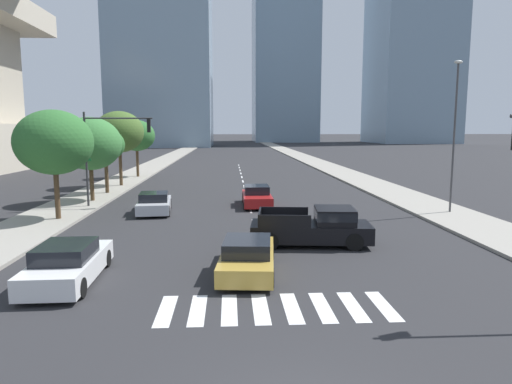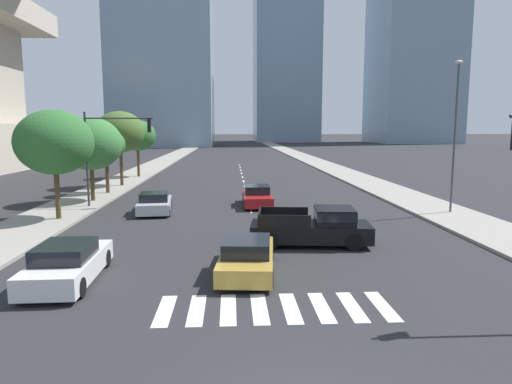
% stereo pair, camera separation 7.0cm
% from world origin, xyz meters
% --- Properties ---
extents(sidewalk_east, '(4.00, 260.00, 0.15)m').
position_xyz_m(sidewalk_east, '(11.68, 30.00, 0.07)').
color(sidewalk_east, gray).
rests_on(sidewalk_east, ground).
extents(sidewalk_west, '(4.00, 260.00, 0.15)m').
position_xyz_m(sidewalk_west, '(-11.68, 30.00, 0.07)').
color(sidewalk_west, gray).
rests_on(sidewalk_west, ground).
extents(crosswalk_near, '(6.75, 2.30, 0.01)m').
position_xyz_m(crosswalk_near, '(0.00, 5.61, 0.00)').
color(crosswalk_near, silver).
rests_on(crosswalk_near, ground).
extents(lane_divider_center, '(0.14, 50.00, 0.01)m').
position_xyz_m(lane_divider_center, '(0.00, 33.61, 0.00)').
color(lane_divider_center, silver).
rests_on(lane_divider_center, ground).
extents(pickup_truck, '(5.45, 2.64, 1.67)m').
position_xyz_m(pickup_truck, '(2.53, 12.78, 0.81)').
color(pickup_truck, black).
rests_on(pickup_truck, ground).
extents(sedan_gold_0, '(2.26, 4.77, 1.28)m').
position_xyz_m(sedan_gold_0, '(-0.69, 8.95, 0.59)').
color(sedan_gold_0, '#B28E38').
rests_on(sedan_gold_0, ground).
extents(sedan_silver_1, '(2.27, 4.36, 1.27)m').
position_xyz_m(sedan_silver_1, '(-5.93, 21.06, 0.59)').
color(sedan_silver_1, '#B7BABF').
rests_on(sedan_silver_1, ground).
extents(sedan_red_2, '(1.88, 4.62, 1.33)m').
position_xyz_m(sedan_red_2, '(0.51, 23.40, 0.61)').
color(sedan_red_2, maroon).
rests_on(sedan_red_2, ground).
extents(sedan_white_3, '(2.00, 4.78, 1.36)m').
position_xyz_m(sedan_white_3, '(-6.76, 8.30, 0.63)').
color(sedan_white_3, silver).
rests_on(sedan_white_3, ground).
extents(traffic_signal_far, '(4.59, 0.28, 6.03)m').
position_xyz_m(traffic_signal_far, '(-8.91, 23.01, 4.28)').
color(traffic_signal_far, '#333335').
rests_on(traffic_signal_far, sidewalk_west).
extents(street_lamp_east, '(0.50, 0.24, 8.90)m').
position_xyz_m(street_lamp_east, '(11.98, 19.60, 5.21)').
color(street_lamp_east, '#3F3F42').
rests_on(street_lamp_east, sidewalk_east).
extents(street_tree_nearest, '(4.17, 4.17, 6.01)m').
position_xyz_m(street_tree_nearest, '(-10.88, 18.81, 4.38)').
color(street_tree_nearest, '#4C3823').
rests_on(street_tree_nearest, sidewalk_west).
extents(street_tree_second, '(4.29, 4.29, 5.77)m').
position_xyz_m(street_tree_second, '(-10.88, 25.30, 4.10)').
color(street_tree_second, '#4C3823').
rests_on(street_tree_second, sidewalk_west).
extents(street_tree_third, '(2.95, 2.95, 4.99)m').
position_xyz_m(street_tree_third, '(-10.88, 29.22, 3.87)').
color(street_tree_third, '#4C3823').
rests_on(street_tree_third, sidewalk_west).
extents(street_tree_fourth, '(4.23, 4.23, 6.49)m').
position_xyz_m(street_tree_fourth, '(-10.88, 33.94, 4.83)').
color(street_tree_fourth, '#4C3823').
rests_on(street_tree_fourth, sidewalk_west).
extents(street_tree_fifth, '(3.76, 3.76, 5.85)m').
position_xyz_m(street_tree_fifth, '(-10.88, 41.43, 4.39)').
color(street_tree_fifth, '#4C3823').
rests_on(street_tree_fifth, sidewalk_west).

